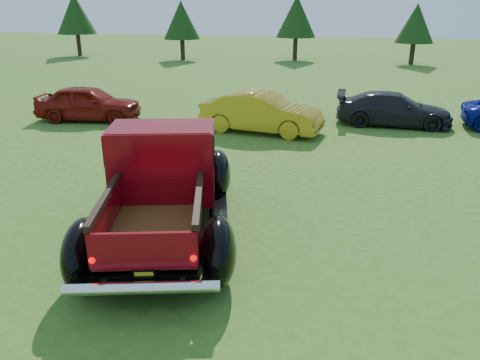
{
  "coord_description": "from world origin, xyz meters",
  "views": [
    {
      "loc": [
        1.42,
        -8.54,
        4.36
      ],
      "look_at": [
        -0.58,
        0.2,
        0.97
      ],
      "focal_mm": 35.0,
      "sensor_mm": 36.0,
      "label": 1
    }
  ],
  "objects": [
    {
      "name": "tree_mid_right",
      "position": [
        6.0,
        30.0,
        2.97
      ],
      "size": [
        2.82,
        2.82,
        4.4
      ],
      "color": "#332114",
      "rests_on": "ground"
    },
    {
      "name": "show_car_red",
      "position": [
        -8.5,
        7.98,
        0.69
      ],
      "size": [
        4.23,
        2.19,
        1.38
      ],
      "primitive_type": "imported",
      "rotation": [
        0.0,
        0.0,
        1.71
      ],
      "color": "maroon",
      "rests_on": "ground"
    },
    {
      "name": "show_car_grey",
      "position": [
        3.2,
        9.83,
        0.62
      ],
      "size": [
        4.28,
        1.79,
        1.23
      ],
      "primitive_type": "imported",
      "rotation": [
        0.0,
        0.0,
        1.56
      ],
      "color": "black",
      "rests_on": "ground"
    },
    {
      "name": "show_car_yellow",
      "position": [
        -1.5,
        7.68,
        0.71
      ],
      "size": [
        4.51,
        2.16,
        1.43
      ],
      "primitive_type": "imported",
      "rotation": [
        0.0,
        0.0,
        1.42
      ],
      "color": "#BC9519",
      "rests_on": "ground"
    },
    {
      "name": "tree_mid_left",
      "position": [
        -3.0,
        31.0,
        3.38
      ],
      "size": [
        3.2,
        3.2,
        5.0
      ],
      "color": "#332114",
      "rests_on": "ground"
    },
    {
      "name": "ground",
      "position": [
        0.0,
        0.0,
        0.0
      ],
      "size": [
        120.0,
        120.0,
        0.0
      ],
      "primitive_type": "plane",
      "color": "#385919",
      "rests_on": "ground"
    },
    {
      "name": "pickup_truck",
      "position": [
        -2.07,
        -0.18,
        1.01
      ],
      "size": [
        3.89,
        6.08,
        2.12
      ],
      "rotation": [
        0.0,
        0.0,
        0.27
      ],
      "color": "black",
      "rests_on": "ground"
    },
    {
      "name": "tree_west",
      "position": [
        -12.0,
        29.0,
        3.11
      ],
      "size": [
        2.94,
        2.94,
        4.6
      ],
      "color": "#332114",
      "rests_on": "ground"
    },
    {
      "name": "tree_far_west",
      "position": [
        -22.0,
        30.0,
        3.52
      ],
      "size": [
        3.33,
        3.33,
        5.2
      ],
      "color": "#332114",
      "rests_on": "ground"
    }
  ]
}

